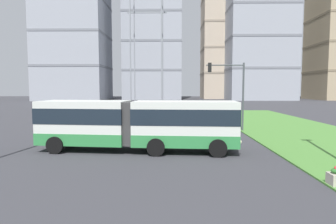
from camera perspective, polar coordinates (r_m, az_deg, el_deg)
name	(u,v)px	position (r m, az deg, el deg)	size (l,w,h in m)	color
articulated_bus	(138,124)	(17.38, -6.00, -2.27)	(12.00, 3.58, 3.00)	silver
car_navy_sedan	(90,124)	(25.45, -15.18, -2.23)	(4.51, 2.26, 1.58)	#19234C
traffic_light_far_right	(231,85)	(25.63, 12.36, 5.27)	(3.30, 0.28, 5.93)	#474C51
apartment_tower_west	(74,37)	(98.42, -18.10, 13.93)	(20.53, 18.88, 39.71)	#9EA3AD
apartment_tower_westcentre	(153,32)	(102.54, -2.96, 15.52)	(19.17, 18.23, 45.87)	#9EA3AD
apartment_tower_centre	(222,38)	(108.98, 10.68, 14.10)	(14.62, 14.43, 43.22)	#C6B299
apartment_tower_eastcentre	(258,26)	(101.26, 17.39, 15.80)	(20.32, 18.77, 47.07)	#9EA3AD
transmission_pylon	(147,28)	(60.38, -4.13, 16.20)	(9.00, 6.24, 28.74)	gray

